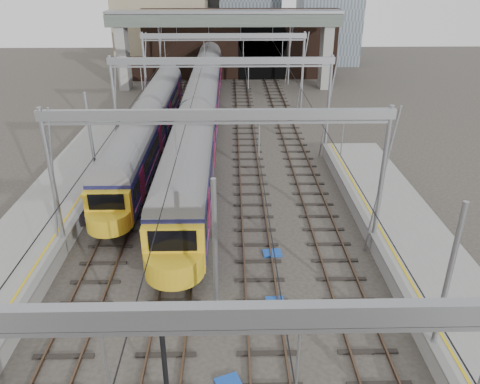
{
  "coord_description": "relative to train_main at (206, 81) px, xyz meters",
  "views": [
    {
      "loc": [
        0.64,
        -13.26,
        13.78
      ],
      "look_at": [
        1.13,
        10.44,
        2.4
      ],
      "focal_mm": 35.0,
      "sensor_mm": 36.0,
      "label": 1
    }
  ],
  "objects": [
    {
      "name": "equip_cover_b",
      "position": [
        4.59,
        -34.7,
        -2.52
      ],
      "size": [
        0.89,
        0.66,
        0.1
      ],
      "primitive_type": "cube",
      "rotation": [
        0.0,
        0.0,
        0.09
      ],
      "color": "#1748AF",
      "rests_on": "ground"
    },
    {
      "name": "overbridge",
      "position": [
        2.0,
        7.51,
        4.7
      ],
      "size": [
        28.0,
        3.0,
        9.25
      ],
      "color": "gray",
      "rests_on": "ground"
    },
    {
      "name": "train_second",
      "position": [
        -4.0,
        -14.54,
        -0.21
      ],
      "size": [
        2.58,
        29.93,
        4.52
      ],
      "color": "black",
      "rests_on": "ground"
    },
    {
      "name": "tracks",
      "position": [
        2.0,
        -23.49,
        -2.55
      ],
      "size": [
        14.4,
        80.0,
        0.22
      ],
      "color": "#4C3828",
      "rests_on": "ground"
    },
    {
      "name": "equip_cover_c",
      "position": [
        4.79,
        -30.74,
        -2.51
      ],
      "size": [
        1.03,
        0.77,
        0.11
      ],
      "primitive_type": "cube",
      "rotation": [
        0.0,
        0.0,
        0.08
      ],
      "color": "#1748AF",
      "rests_on": "ground"
    },
    {
      "name": "train_main",
      "position": [
        0.0,
        0.0,
        0.0
      ],
      "size": [
        2.93,
        67.71,
        5.0
      ],
      "color": "black",
      "rests_on": "ground"
    },
    {
      "name": "signal_near_centre",
      "position": [
        0.49,
        -40.87,
        0.61
      ],
      "size": [
        0.4,
        0.47,
        5.06
      ],
      "rotation": [
        0.0,
        0.0,
        0.33
      ],
      "color": "black",
      "rests_on": "ground"
    },
    {
      "name": "ground",
      "position": [
        2.0,
        -38.49,
        -2.57
      ],
      "size": [
        160.0,
        160.0,
        0.0
      ],
      "primitive_type": "plane",
      "color": "#38332D",
      "rests_on": "ground"
    },
    {
      "name": "equip_cover_a",
      "position": [
        2.45,
        -39.3,
        -2.51
      ],
      "size": [
        1.06,
        0.91,
        0.1
      ],
      "primitive_type": "cube",
      "rotation": [
        0.0,
        0.0,
        0.38
      ],
      "color": "#1748AF",
      "rests_on": "ground"
    },
    {
      "name": "retaining_wall",
      "position": [
        3.4,
        13.44,
        1.77
      ],
      "size": [
        28.0,
        2.75,
        9.0
      ],
      "color": "black",
      "rests_on": "ground"
    },
    {
      "name": "overhead_line",
      "position": [
        2.0,
        -17.0,
        4.0
      ],
      "size": [
        16.8,
        80.0,
        8.0
      ],
      "color": "gray",
      "rests_on": "ground"
    }
  ]
}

